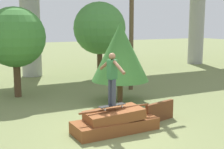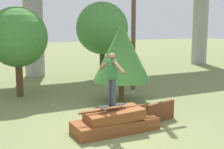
% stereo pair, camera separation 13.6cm
% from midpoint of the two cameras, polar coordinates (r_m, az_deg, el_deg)
% --- Properties ---
extents(ground_plane, '(80.00, 80.00, 0.00)m').
position_cam_midpoint_polar(ground_plane, '(8.97, 1.03, -10.31)').
color(ground_plane, olive).
extents(scrap_pile, '(2.45, 1.00, 0.68)m').
position_cam_midpoint_polar(scrap_pile, '(8.87, 0.96, -8.65)').
color(scrap_pile, brown).
rests_on(scrap_pile, ground_plane).
extents(scrap_plank_loose, '(1.17, 0.39, 0.60)m').
position_cam_midpoint_polar(scrap_plank_loose, '(9.85, 9.21, -6.75)').
color(scrap_plank_loose, brown).
rests_on(scrap_plank_loose, ground_plane).
extents(skateboard, '(0.85, 0.31, 0.09)m').
position_cam_midpoint_polar(skateboard, '(8.70, 0.45, -5.70)').
color(skateboard, black).
rests_on(skateboard, scrap_pile).
extents(skater, '(0.25, 1.14, 1.46)m').
position_cam_midpoint_polar(skater, '(8.52, 0.46, -0.20)').
color(skater, '#383D4C').
rests_on(skater, skateboard).
extents(tree_behind_left, '(2.44, 2.44, 3.67)m').
position_cam_midpoint_polar(tree_behind_left, '(13.23, -16.63, 6.52)').
color(tree_behind_left, '#4C3823').
rests_on(tree_behind_left, ground_plane).
extents(tree_behind_right, '(2.81, 2.81, 4.14)m').
position_cam_midpoint_polar(tree_behind_right, '(16.95, -1.59, 8.43)').
color(tree_behind_right, '#4C3823').
rests_on(tree_behind_right, ground_plane).
extents(tree_mid_back, '(2.18, 2.18, 3.03)m').
position_cam_midpoint_polar(tree_mid_back, '(11.77, 2.10, 4.12)').
color(tree_mid_back, brown).
rests_on(tree_mid_back, ground_plane).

